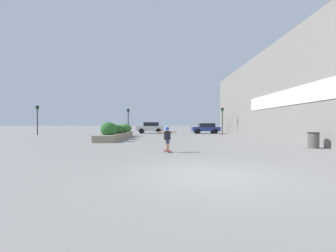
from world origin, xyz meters
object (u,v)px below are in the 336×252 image
Objects in this scene: skateboard at (167,151)px; car_leftmost at (151,127)px; car_center_right at (206,128)px; traffic_light_right at (222,116)px; skateboarder at (167,136)px; car_center_left at (271,128)px; traffic_light_far_left at (37,115)px; trash_bin at (313,140)px; traffic_light_left at (128,117)px.

car_leftmost is (-2.06, 21.81, 0.78)m from skateboard.
traffic_light_right is (1.37, -3.78, 1.54)m from car_center_right.
car_leftmost is at bearing 71.22° from skateboarder.
traffic_light_far_left reaches higher than car_center_left.
car_center_left reaches higher than skateboarder.
car_center_right is at bearing 108.83° from car_center_left.
car_center_left is at bearing 31.17° from skateboard.
traffic_light_far_left is (-15.44, 16.50, 1.64)m from skateboarder.
car_leftmost is at bearing 71.22° from skateboard.
car_leftmost is 1.16× the size of traffic_light_right.
traffic_light_right is at bearing 127.77° from car_center_left.
car_leftmost is 0.99× the size of car_center_left.
trash_bin is 22.73m from car_leftmost.
trash_bin is at bearing -85.81° from traffic_light_right.
skateboarder is 0.29× the size of car_center_left.
traffic_light_far_left reaches higher than car_center_right.
skateboard is 0.20× the size of car_center_right.
traffic_light_left reaches higher than car_center_right.
traffic_light_far_left is (-23.77, 14.90, 1.98)m from trash_bin.
skateboard is 8.49m from trash_bin.
car_leftmost is 14.48m from traffic_light_far_left.
skateboard is 0.20× the size of car_leftmost.
traffic_light_right reaches higher than skateboarder.
car_leftmost is at bearing 98.24° from car_center_left.
skateboarder is at bearing -112.99° from traffic_light_right.
skateboard is at bearing 164.30° from car_center_right.
car_leftmost is at bearing 60.88° from traffic_light_left.
traffic_light_far_left is at bearing 108.94° from skateboarder.
car_leftmost is 19.25m from car_center_left.
car_center_left is 11.79m from car_center_right.
traffic_light_far_left is at bearing 108.94° from skateboard.
trash_bin is at bearing -172.58° from car_center_right.
skateboarder is 17.91m from traffic_light_left.
car_center_right is 1.15× the size of traffic_light_right.
skateboarder is at bearing -24.16° from skateboard.
car_center_left is (19.05, 2.76, -0.11)m from car_leftmost.
car_leftmost is (-2.06, 21.81, 0.05)m from skateboarder.
skateboarder is 0.34× the size of traffic_light_right.
car_center_left is 1.17× the size of traffic_light_right.
traffic_light_right is at bearing -160.11° from car_center_right.
traffic_light_far_left is at bearing 103.98° from car_center_left.
skateboard is at bearing -169.14° from trash_bin.
traffic_light_left is 0.91× the size of traffic_light_far_left.
car_center_left is 22.85m from traffic_light_left.
car_leftmost reaches higher than skateboarder.
traffic_light_right is 0.95× the size of traffic_light_far_left.
skateboard is 0.22× the size of traffic_light_far_left.
car_leftmost is 7.96m from car_center_right.
traffic_light_right is (-9.79, -7.59, 1.59)m from car_center_left.
car_center_right reaches higher than car_center_left.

